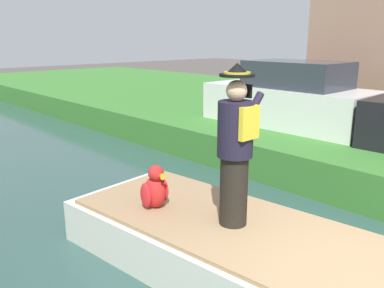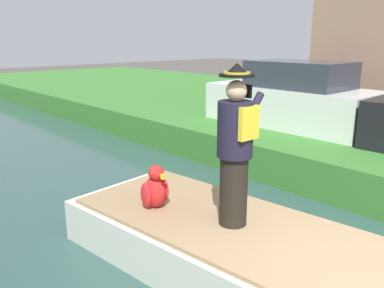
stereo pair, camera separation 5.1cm
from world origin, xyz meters
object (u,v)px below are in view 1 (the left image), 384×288
Objects in this scene: boat at (227,244)px; parked_car_white at (290,98)px; parrot_plush at (155,189)px; person_pirate at (236,147)px.

parked_car_white is (4.83, 2.38, 1.04)m from boat.
parrot_plush is 0.14× the size of parked_car_white.
parrot_plush is (-0.38, 0.91, 0.55)m from boat.
person_pirate reaches higher than parrot_plush.
person_pirate reaches higher than boat.
boat is 1.13m from parrot_plush.
boat is 7.66× the size of parrot_plush.
parked_car_white is at bearing 12.00° from person_pirate.
parked_car_white is (5.20, 1.47, 0.48)m from parrot_plush.
person_pirate is 1.26m from parrot_plush.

